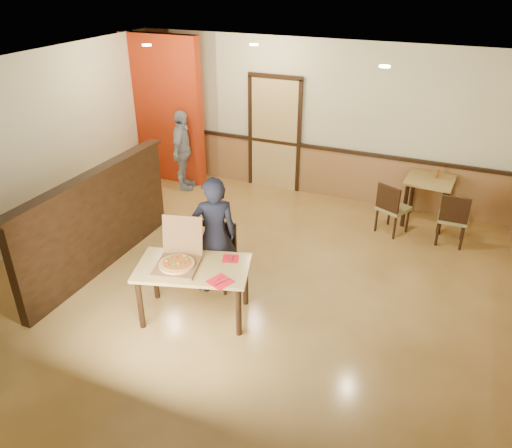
{
  "coord_description": "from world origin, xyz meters",
  "views": [
    {
      "loc": [
        2.45,
        -4.96,
        3.95
      ],
      "look_at": [
        0.31,
        0.0,
        1.08
      ],
      "focal_mm": 35.0,
      "sensor_mm": 36.0,
      "label": 1
    }
  ],
  "objects_px": {
    "diner_chair": "(218,252)",
    "condiment": "(437,173)",
    "main_table": "(193,274)",
    "pizza_box": "(178,261)",
    "diner": "(214,236)",
    "side_chair_right": "(453,217)",
    "side_chair_left": "(392,207)",
    "passerby": "(182,151)",
    "side_table": "(429,189)"
  },
  "relations": [
    {
      "from": "side_chair_left",
      "to": "side_table",
      "type": "bearing_deg",
      "value": -102.73
    },
    {
      "from": "main_table",
      "to": "side_chair_left",
      "type": "height_order",
      "value": "side_chair_left"
    },
    {
      "from": "diner",
      "to": "passerby",
      "type": "height_order",
      "value": "diner"
    },
    {
      "from": "pizza_box",
      "to": "side_table",
      "type": "bearing_deg",
      "value": 42.23
    },
    {
      "from": "passerby",
      "to": "condiment",
      "type": "bearing_deg",
      "value": -99.77
    },
    {
      "from": "main_table",
      "to": "passerby",
      "type": "xyz_separation_m",
      "value": [
        -2.14,
        3.36,
        0.16
      ]
    },
    {
      "from": "diner",
      "to": "condiment",
      "type": "relative_size",
      "value": 10.73
    },
    {
      "from": "side_table",
      "to": "pizza_box",
      "type": "distance_m",
      "value": 4.51
    },
    {
      "from": "diner_chair",
      "to": "side_table",
      "type": "xyz_separation_m",
      "value": [
        2.36,
        2.96,
        0.13
      ]
    },
    {
      "from": "side_chair_right",
      "to": "side_table",
      "type": "distance_m",
      "value": 0.77
    },
    {
      "from": "diner_chair",
      "to": "passerby",
      "type": "height_order",
      "value": "passerby"
    },
    {
      "from": "condiment",
      "to": "side_table",
      "type": "bearing_deg",
      "value": -128.64
    },
    {
      "from": "diner_chair",
      "to": "side_chair_right",
      "type": "relative_size",
      "value": 1.02
    },
    {
      "from": "main_table",
      "to": "side_chair_left",
      "type": "bearing_deg",
      "value": 42.84
    },
    {
      "from": "side_chair_left",
      "to": "condiment",
      "type": "distance_m",
      "value": 0.99
    },
    {
      "from": "condiment",
      "to": "side_chair_right",
      "type": "bearing_deg",
      "value": -62.72
    },
    {
      "from": "main_table",
      "to": "passerby",
      "type": "bearing_deg",
      "value": 105.82
    },
    {
      "from": "side_chair_right",
      "to": "diner",
      "type": "bearing_deg",
      "value": 41.23
    },
    {
      "from": "diner_chair",
      "to": "condiment",
      "type": "height_order",
      "value": "condiment"
    },
    {
      "from": "diner_chair",
      "to": "pizza_box",
      "type": "bearing_deg",
      "value": -102.65
    },
    {
      "from": "pizza_box",
      "to": "passerby",
      "type": "bearing_deg",
      "value": 105.62
    },
    {
      "from": "pizza_box",
      "to": "condiment",
      "type": "xyz_separation_m",
      "value": [
        2.56,
        3.87,
        0.08
      ]
    },
    {
      "from": "diner_chair",
      "to": "condiment",
      "type": "bearing_deg",
      "value": 46.94
    },
    {
      "from": "side_chair_right",
      "to": "pizza_box",
      "type": "bearing_deg",
      "value": 46.54
    },
    {
      "from": "side_table",
      "to": "diner",
      "type": "relative_size",
      "value": 0.49
    },
    {
      "from": "diner_chair",
      "to": "side_chair_left",
      "type": "relative_size",
      "value": 1.02
    },
    {
      "from": "diner",
      "to": "pizza_box",
      "type": "height_order",
      "value": "diner"
    },
    {
      "from": "main_table",
      "to": "side_table",
      "type": "distance_m",
      "value": 4.38
    },
    {
      "from": "main_table",
      "to": "pizza_box",
      "type": "relative_size",
      "value": 2.18
    },
    {
      "from": "diner",
      "to": "passerby",
      "type": "xyz_separation_m",
      "value": [
        -2.11,
        2.75,
        -0.05
      ]
    },
    {
      "from": "main_table",
      "to": "passerby",
      "type": "height_order",
      "value": "passerby"
    },
    {
      "from": "pizza_box",
      "to": "condiment",
      "type": "height_order",
      "value": "pizza_box"
    },
    {
      "from": "passerby",
      "to": "side_table",
      "type": "bearing_deg",
      "value": -100.97
    },
    {
      "from": "pizza_box",
      "to": "condiment",
      "type": "relative_size",
      "value": 4.56
    },
    {
      "from": "side_chair_left",
      "to": "side_table",
      "type": "xyz_separation_m",
      "value": [
        0.48,
        0.61,
        0.14
      ]
    },
    {
      "from": "side_chair_left",
      "to": "diner",
      "type": "height_order",
      "value": "diner"
    },
    {
      "from": "main_table",
      "to": "diner_chair",
      "type": "relative_size",
      "value": 1.71
    },
    {
      "from": "main_table",
      "to": "pizza_box",
      "type": "height_order",
      "value": "pizza_box"
    },
    {
      "from": "passerby",
      "to": "side_chair_left",
      "type": "bearing_deg",
      "value": -109.17
    },
    {
      "from": "condiment",
      "to": "main_table",
      "type": "bearing_deg",
      "value": -122.04
    },
    {
      "from": "diner_chair",
      "to": "side_chair_left",
      "type": "xyz_separation_m",
      "value": [
        1.89,
        2.35,
        -0.01
      ]
    },
    {
      "from": "main_table",
      "to": "diner",
      "type": "distance_m",
      "value": 0.65
    },
    {
      "from": "passerby",
      "to": "pizza_box",
      "type": "relative_size",
      "value": 2.22
    },
    {
      "from": "side_chair_left",
      "to": "side_table",
      "type": "height_order",
      "value": "side_chair_left"
    },
    {
      "from": "main_table",
      "to": "pizza_box",
      "type": "xyz_separation_m",
      "value": [
        -0.17,
        -0.05,
        0.17
      ]
    },
    {
      "from": "diner",
      "to": "diner_chair",
      "type": "bearing_deg",
      "value": -112.53
    },
    {
      "from": "main_table",
      "to": "side_chair_left",
      "type": "xyz_separation_m",
      "value": [
        1.83,
        3.11,
        -0.14
      ]
    },
    {
      "from": "passerby",
      "to": "condiment",
      "type": "relative_size",
      "value": 10.11
    },
    {
      "from": "side_table",
      "to": "passerby",
      "type": "relative_size",
      "value": 0.52
    },
    {
      "from": "passerby",
      "to": "pizza_box",
      "type": "distance_m",
      "value": 3.94
    }
  ]
}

